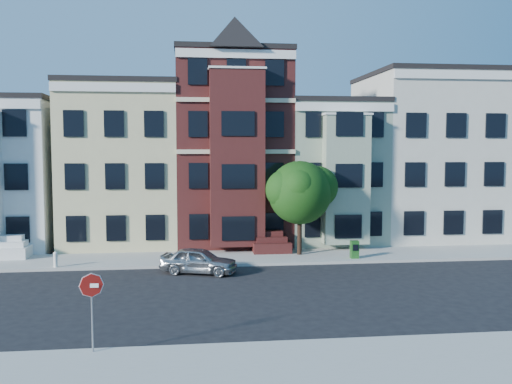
{
  "coord_description": "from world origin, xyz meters",
  "views": [
    {
      "loc": [
        -2.87,
        -23.41,
        6.28
      ],
      "look_at": [
        0.26,
        2.59,
        4.2
      ],
      "focal_mm": 40.0,
      "sensor_mm": 36.0,
      "label": 1
    }
  ],
  "objects": [
    {
      "name": "house_brown",
      "position": [
        0.0,
        14.5,
        6.0
      ],
      "size": [
        7.0,
        9.0,
        12.0
      ],
      "primitive_type": "cube",
      "color": "#3F1614",
      "rests_on": "ground"
    },
    {
      "name": "parked_car",
      "position": [
        -2.35,
        4.64,
        0.65
      ],
      "size": [
        4.1,
        2.69,
        1.3
      ],
      "primitive_type": "imported",
      "rotation": [
        0.0,
        0.0,
        1.24
      ],
      "color": "#A0A3A7",
      "rests_on": "ground"
    },
    {
      "name": "far_sidewalk",
      "position": [
        0.0,
        8.0,
        0.07
      ],
      "size": [
        60.0,
        4.0,
        0.15
      ],
      "primitive_type": "cube",
      "color": "#9E9B93",
      "rests_on": "ground"
    },
    {
      "name": "house_green",
      "position": [
        6.5,
        14.5,
        4.5
      ],
      "size": [
        6.0,
        9.0,
        9.0
      ],
      "primitive_type": "cube",
      "color": "gray",
      "rests_on": "ground"
    },
    {
      "name": "stop_sign",
      "position": [
        -5.74,
        -6.3,
        1.5
      ],
      "size": [
        0.75,
        0.13,
        2.7
      ],
      "primitive_type": null,
      "rotation": [
        0.0,
        0.0,
        -0.03
      ],
      "color": "red",
      "rests_on": "near_sidewalk"
    },
    {
      "name": "street_tree",
      "position": [
        3.44,
        8.22,
        3.45
      ],
      "size": [
        6.88,
        6.88,
        6.6
      ],
      "primitive_type": null,
      "rotation": [
        0.0,
        0.0,
        0.24
      ],
      "color": "#1C4812",
      "rests_on": "far_sidewalk"
    },
    {
      "name": "fire_hydrant",
      "position": [
        -9.61,
        6.3,
        0.47
      ],
      "size": [
        0.29,
        0.29,
        0.63
      ],
      "primitive_type": "cylinder",
      "rotation": [
        0.0,
        0.0,
        -0.36
      ],
      "color": "silver",
      "rests_on": "far_sidewalk"
    },
    {
      "name": "near_sidewalk",
      "position": [
        0.0,
        -8.0,
        0.07
      ],
      "size": [
        60.0,
        4.0,
        0.15
      ],
      "primitive_type": "cube",
      "color": "#9E9B93",
      "rests_on": "ground"
    },
    {
      "name": "ground",
      "position": [
        0.0,
        0.0,
        0.0
      ],
      "size": [
        120.0,
        120.0,
        0.0
      ],
      "primitive_type": "plane",
      "color": "black"
    },
    {
      "name": "house_yellow",
      "position": [
        -7.0,
        14.5,
        5.0
      ],
      "size": [
        7.0,
        9.0,
        10.0
      ],
      "primitive_type": "cube",
      "color": "beige",
      "rests_on": "ground"
    },
    {
      "name": "newspaper_box",
      "position": [
        6.23,
        6.76,
        0.63
      ],
      "size": [
        0.44,
        0.4,
        0.97
      ],
      "primitive_type": "cube",
      "rotation": [
        0.0,
        0.0,
        -0.02
      ],
      "color": "#205C1F",
      "rests_on": "far_sidewalk"
    },
    {
      "name": "house_cream",
      "position": [
        13.5,
        14.5,
        5.5
      ],
      "size": [
        8.0,
        9.0,
        11.0
      ],
      "primitive_type": "cube",
      "color": "beige",
      "rests_on": "ground"
    }
  ]
}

